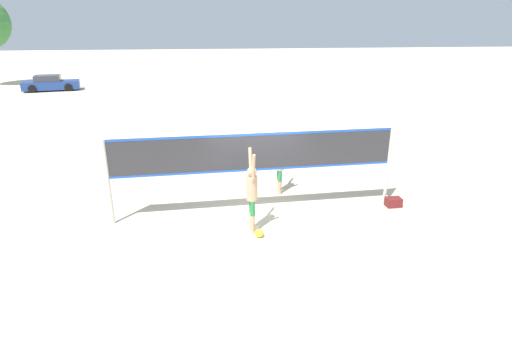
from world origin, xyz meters
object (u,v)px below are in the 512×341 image
Objects in this scene: volleyball_net at (256,157)px; gear_bag at (393,202)px; player_blocker at (280,163)px; player_spiker at (252,190)px; parked_car_near at (51,84)px; volleyball at (259,233)px.

volleyball_net reaches higher than gear_bag.
volleyball_net is 1.79m from player_blocker.
player_spiker is at bearing -27.77° from player_blocker.
player_spiker is at bearing -104.95° from volleyball_net.
volleyball_net reaches higher than parked_car_near.
player_spiker is at bearing 108.17° from volleyball.
player_spiker is 0.47× the size of parked_car_near.
player_spiker reaches higher than volleyball.
parked_car_near is (-13.21, 26.64, -1.10)m from volleyball_net.
volleyball is (-1.14, -2.76, -0.90)m from player_blocker.
player_blocker is at bearing -71.25° from parked_car_near.
volleyball is 0.51× the size of gear_bag.
volleyball_net is at bearing 176.42° from gear_bag.
player_spiker is 2.71m from player_blocker.
volleyball_net reaches higher than player_blocker.
player_spiker is at bearing -169.60° from gear_bag.
volleyball_net is 17.95× the size of gear_bag.
volleyball_net is 1.22m from player_spiker.
volleyball is 30.95m from parked_car_near.
parked_car_near is (-13.05, 28.06, 0.48)m from volleyball.
player_blocker is 8.63× the size of volleyball.
parked_car_near is at bearing 114.94° from volleyball.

